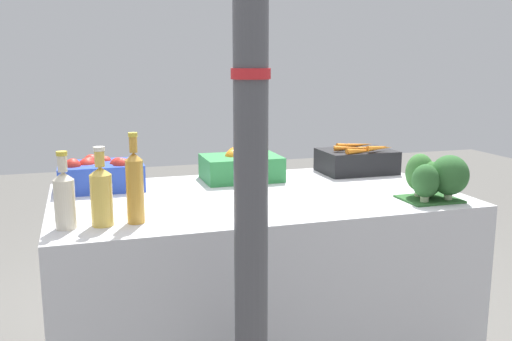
{
  "coord_description": "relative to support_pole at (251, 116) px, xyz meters",
  "views": [
    {
      "loc": [
        -0.69,
        -2.21,
        1.34
      ],
      "look_at": [
        0.0,
        0.0,
        0.89
      ],
      "focal_mm": 40.0,
      "sensor_mm": 36.0,
      "label": 1
    }
  ],
  "objects": [
    {
      "name": "support_pole",
      "position": [
        0.0,
        0.0,
        0.0
      ],
      "size": [
        0.11,
        0.11,
        2.37
      ],
      "color": "#4C4C51",
      "rests_on": "ground_plane"
    },
    {
      "name": "orange_crate",
      "position": [
        0.25,
        0.98,
        -0.33
      ],
      "size": [
        0.35,
        0.25,
        0.15
      ],
      "color": "#2D8442",
      "rests_on": "market_table"
    },
    {
      "name": "carrot_crate",
      "position": [
        0.84,
        0.97,
        -0.33
      ],
      "size": [
        0.35,
        0.25,
        0.15
      ],
      "color": "black",
      "rests_on": "market_table"
    },
    {
      "name": "juice_bottle_amber",
      "position": [
        -0.29,
        0.39,
        -0.27
      ],
      "size": [
        0.06,
        0.06,
        0.31
      ],
      "color": "gold",
      "rests_on": "market_table"
    },
    {
      "name": "broccoli_pile",
      "position": [
        0.87,
        0.37,
        -0.3
      ],
      "size": [
        0.24,
        0.22,
        0.19
      ],
      "color": "#2D602D",
      "rests_on": "market_table"
    },
    {
      "name": "market_table",
      "position": [
        0.23,
        0.68,
        -0.79
      ],
      "size": [
        1.65,
        0.93,
        0.79
      ],
      "primitive_type": "cube",
      "color": "silver",
      "rests_on": "ground_plane"
    },
    {
      "name": "apple_crate",
      "position": [
        -0.38,
        0.97,
        -0.33
      ],
      "size": [
        0.35,
        0.25,
        0.15
      ],
      "color": "#2847B7",
      "rests_on": "market_table"
    },
    {
      "name": "juice_bottle_cloudy",
      "position": [
        -0.52,
        0.39,
        -0.29
      ],
      "size": [
        0.07,
        0.07,
        0.26
      ],
      "color": "beige",
      "rests_on": "market_table"
    },
    {
      "name": "juice_bottle_golden",
      "position": [
        -0.41,
        0.39,
        -0.29
      ],
      "size": [
        0.07,
        0.07,
        0.27
      ],
      "color": "gold",
      "rests_on": "market_table"
    }
  ]
}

